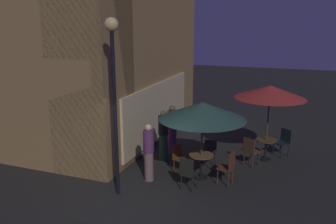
# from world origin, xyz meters

# --- Properties ---
(ground_plane) EXTENTS (60.00, 60.00, 0.00)m
(ground_plane) POSITION_xyz_m (0.00, 0.00, 0.00)
(ground_plane) COLOR black
(cafe_building) EXTENTS (8.69, 8.86, 8.46)m
(cafe_building) POSITION_xyz_m (3.77, 3.92, 4.22)
(cafe_building) COLOR #A27D48
(cafe_building) RESTS_ON ground
(street_lamp_near_corner) EXTENTS (0.35, 0.35, 4.62)m
(street_lamp_near_corner) POSITION_xyz_m (0.66, 0.68, 3.28)
(street_lamp_near_corner) COLOR black
(street_lamp_near_corner) RESTS_ON ground
(cafe_table_0) EXTENTS (0.68, 0.68, 0.72)m
(cafe_table_0) POSITION_xyz_m (4.49, -2.84, 0.51)
(cafe_table_0) COLOR black
(cafe_table_0) RESTS_ON ground
(cafe_table_1) EXTENTS (0.72, 0.72, 0.75)m
(cafe_table_1) POSITION_xyz_m (2.37, -1.16, 0.54)
(cafe_table_1) COLOR black
(cafe_table_1) RESTS_ON ground
(patio_umbrella_0) EXTENTS (2.28, 2.28, 2.55)m
(patio_umbrella_0) POSITION_xyz_m (4.49, -2.84, 2.33)
(patio_umbrella_0) COLOR black
(patio_umbrella_0) RESTS_ON ground
(patio_umbrella_1) EXTENTS (2.50, 2.50, 2.33)m
(patio_umbrella_1) POSITION_xyz_m (2.37, -1.16, 2.07)
(patio_umbrella_1) COLOR black
(patio_umbrella_1) RESTS_ON ground
(cafe_chair_0) EXTENTS (0.62, 0.62, 0.94)m
(cafe_chair_0) POSITION_xyz_m (5.12, -3.38, 0.56)
(cafe_chair_0) COLOR black
(cafe_chair_0) RESTS_ON ground
(cafe_chair_1) EXTENTS (0.58, 0.58, 0.95)m
(cafe_chair_1) POSITION_xyz_m (3.76, -2.42, 0.58)
(cafe_chair_1) COLOR #533425
(cafe_chair_1) RESTS_ON ground
(cafe_chair_2) EXTENTS (0.41, 0.41, 0.89)m
(cafe_chair_2) POSITION_xyz_m (3.22, -1.22, 0.55)
(cafe_chair_2) COLOR black
(cafe_chair_2) RESTS_ON ground
(cafe_chair_3) EXTENTS (0.53, 0.53, 0.85)m
(cafe_chair_3) POSITION_xyz_m (2.59, -0.42, 0.51)
(cafe_chair_3) COLOR #5C3318
(cafe_chair_3) RESTS_ON ground
(cafe_chair_4) EXTENTS (0.47, 0.47, 0.96)m
(cafe_chair_4) POSITION_xyz_m (1.50, -1.02, 0.57)
(cafe_chair_4) COLOR black
(cafe_chair_4) RESTS_ON ground
(cafe_chair_5) EXTENTS (0.48, 0.48, 1.01)m
(cafe_chair_5) POSITION_xyz_m (2.20, -2.01, 0.61)
(cafe_chair_5) COLOR #582F1D
(cafe_chair_5) RESTS_ON ground
(patron_standing_0) EXTENTS (0.31, 0.31, 1.72)m
(patron_standing_0) POSITION_xyz_m (1.71, 0.23, 0.87)
(patron_standing_0) COLOR #82625E
(patron_standing_0) RESTS_ON ground
(patron_standing_1) EXTENTS (0.36, 0.36, 1.76)m
(patron_standing_1) POSITION_xyz_m (3.95, 0.31, 0.88)
(patron_standing_1) COLOR #592E66
(patron_standing_1) RESTS_ON ground
(patron_standing_2) EXTENTS (0.33, 0.33, 1.73)m
(patron_standing_2) POSITION_xyz_m (3.26, 0.37, 0.87)
(patron_standing_2) COLOR #2C4639
(patron_standing_2) RESTS_ON ground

